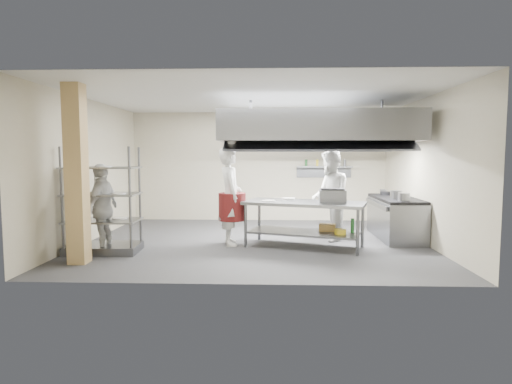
{
  "coord_description": "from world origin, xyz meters",
  "views": [
    {
      "loc": [
        0.35,
        -8.91,
        1.83
      ],
      "look_at": [
        0.02,
        0.2,
        1.04
      ],
      "focal_mm": 30.0,
      "sensor_mm": 36.0,
      "label": 1
    }
  ],
  "objects_px": {
    "island": "(304,224)",
    "pass_rack": "(102,200)",
    "chef_line": "(330,195)",
    "stockpot": "(396,195)",
    "chef_head": "(230,196)",
    "griddle": "(333,196)",
    "cooking_range": "(395,219)",
    "chef_plating": "(103,208)"
  },
  "relations": [
    {
      "from": "pass_rack",
      "to": "griddle",
      "type": "relative_size",
      "value": 3.93
    },
    {
      "from": "cooking_range",
      "to": "chef_head",
      "type": "distance_m",
      "value": 3.7
    },
    {
      "from": "chef_plating",
      "to": "island",
      "type": "bearing_deg",
      "value": 105.81
    },
    {
      "from": "island",
      "to": "chef_line",
      "type": "relative_size",
      "value": 1.21
    },
    {
      "from": "chef_plating",
      "to": "griddle",
      "type": "relative_size",
      "value": 3.33
    },
    {
      "from": "chef_head",
      "to": "chef_line",
      "type": "distance_m",
      "value": 2.15
    },
    {
      "from": "stockpot",
      "to": "chef_line",
      "type": "bearing_deg",
      "value": 179.45
    },
    {
      "from": "island",
      "to": "chef_line",
      "type": "height_order",
      "value": "chef_line"
    },
    {
      "from": "chef_line",
      "to": "stockpot",
      "type": "relative_size",
      "value": 7.67
    },
    {
      "from": "island",
      "to": "stockpot",
      "type": "distance_m",
      "value": 2.17
    },
    {
      "from": "cooking_range",
      "to": "chef_line",
      "type": "bearing_deg",
      "value": -168.53
    },
    {
      "from": "pass_rack",
      "to": "stockpot",
      "type": "distance_m",
      "value": 5.93
    },
    {
      "from": "stockpot",
      "to": "island",
      "type": "bearing_deg",
      "value": -161.0
    },
    {
      "from": "cooking_range",
      "to": "stockpot",
      "type": "height_order",
      "value": "stockpot"
    },
    {
      "from": "griddle",
      "to": "stockpot",
      "type": "height_order",
      "value": "griddle"
    },
    {
      "from": "cooking_range",
      "to": "chef_plating",
      "type": "xyz_separation_m",
      "value": [
        -5.87,
        -1.62,
        0.42
      ]
    },
    {
      "from": "chef_line",
      "to": "stockpot",
      "type": "xyz_separation_m",
      "value": [
        1.39,
        -0.01,
        0.02
      ]
    },
    {
      "from": "chef_line",
      "to": "griddle",
      "type": "bearing_deg",
      "value": -6.44
    },
    {
      "from": "griddle",
      "to": "stockpot",
      "type": "relative_size",
      "value": 1.99
    },
    {
      "from": "island",
      "to": "chef_line",
      "type": "distance_m",
      "value": 1.05
    },
    {
      "from": "cooking_range",
      "to": "chef_line",
      "type": "distance_m",
      "value": 1.61
    },
    {
      "from": "cooking_range",
      "to": "stockpot",
      "type": "bearing_deg",
      "value": -105.55
    },
    {
      "from": "chef_plating",
      "to": "cooking_range",
      "type": "bearing_deg",
      "value": 111.96
    },
    {
      "from": "cooking_range",
      "to": "chef_line",
      "type": "relative_size",
      "value": 1.03
    },
    {
      "from": "island",
      "to": "stockpot",
      "type": "bearing_deg",
      "value": 36.93
    },
    {
      "from": "stockpot",
      "to": "chef_head",
      "type": "bearing_deg",
      "value": -171.98
    },
    {
      "from": "chef_line",
      "to": "stockpot",
      "type": "distance_m",
      "value": 1.39
    },
    {
      "from": "island",
      "to": "chef_head",
      "type": "height_order",
      "value": "chef_head"
    },
    {
      "from": "chef_line",
      "to": "griddle",
      "type": "xyz_separation_m",
      "value": [
        -0.06,
        -0.8,
        0.07
      ]
    },
    {
      "from": "chef_head",
      "to": "island",
      "type": "bearing_deg",
      "value": -110.85
    },
    {
      "from": "pass_rack",
      "to": "chef_line",
      "type": "bearing_deg",
      "value": 13.88
    },
    {
      "from": "pass_rack",
      "to": "chef_line",
      "type": "height_order",
      "value": "pass_rack"
    },
    {
      "from": "cooking_range",
      "to": "chef_head",
      "type": "bearing_deg",
      "value": -167.3
    },
    {
      "from": "island",
      "to": "pass_rack",
      "type": "bearing_deg",
      "value": -153.12
    },
    {
      "from": "chef_line",
      "to": "stockpot",
      "type": "height_order",
      "value": "chef_line"
    },
    {
      "from": "island",
      "to": "cooking_range",
      "type": "relative_size",
      "value": 1.17
    },
    {
      "from": "chef_plating",
      "to": "griddle",
      "type": "xyz_separation_m",
      "value": [
        4.33,
        0.51,
        0.2
      ]
    },
    {
      "from": "chef_line",
      "to": "chef_plating",
      "type": "bearing_deg",
      "value": -75.21
    },
    {
      "from": "chef_line",
      "to": "griddle",
      "type": "distance_m",
      "value": 0.81
    },
    {
      "from": "island",
      "to": "chef_head",
      "type": "relative_size",
      "value": 1.18
    },
    {
      "from": "cooking_range",
      "to": "island",
      "type": "bearing_deg",
      "value": -154.32
    },
    {
      "from": "chef_plating",
      "to": "griddle",
      "type": "bearing_deg",
      "value": 103.32
    }
  ]
}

